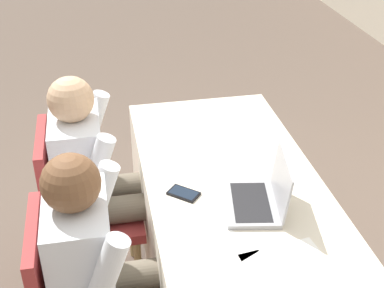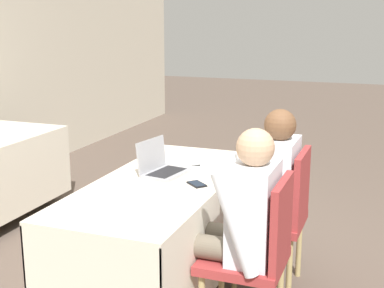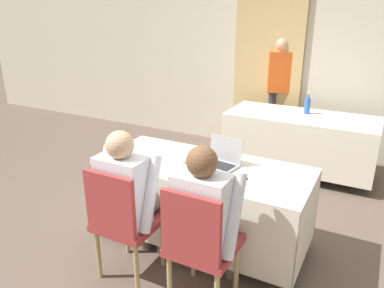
{
  "view_description": "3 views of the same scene",
  "coord_description": "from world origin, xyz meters",
  "views": [
    {
      "loc": [
        1.79,
        -0.55,
        2.08
      ],
      "look_at": [
        0.0,
        -0.2,
        0.99
      ],
      "focal_mm": 50.0,
      "sensor_mm": 36.0,
      "label": 1
    },
    {
      "loc": [
        -2.91,
        -1.29,
        1.73
      ],
      "look_at": [
        0.0,
        -0.2,
        0.99
      ],
      "focal_mm": 50.0,
      "sensor_mm": 36.0,
      "label": 2
    },
    {
      "loc": [
        1.24,
        -2.55,
        1.97
      ],
      "look_at": [
        0.0,
        -0.2,
        0.99
      ],
      "focal_mm": 35.0,
      "sensor_mm": 36.0,
      "label": 3
    }
  ],
  "objects": [
    {
      "name": "conference_table_near",
      "position": [
        0.0,
        0.0,
        0.56
      ],
      "size": [
        1.77,
        0.77,
        0.74
      ],
      "color": "beige",
      "rests_on": "ground_plane"
    },
    {
      "name": "chair_near_left",
      "position": [
        -0.31,
        -0.69,
        0.51
      ],
      "size": [
        0.44,
        0.44,
        0.92
      ],
      "rotation": [
        0.0,
        0.0,
        3.14
      ],
      "color": "tan",
      "rests_on": "ground_plane"
    },
    {
      "name": "person_white_shirt",
      "position": [
        0.31,
        -0.59,
        0.67
      ],
      "size": [
        0.5,
        0.52,
        1.18
      ],
      "rotation": [
        0.0,
        0.0,
        3.14
      ],
      "color": "#665B4C",
      "rests_on": "ground_plane"
    },
    {
      "name": "person_checkered_shirt",
      "position": [
        -0.31,
        -0.59,
        0.67
      ],
      "size": [
        0.5,
        0.52,
        1.18
      ],
      "rotation": [
        0.0,
        0.0,
        3.14
      ],
      "color": "#665B4C",
      "rests_on": "ground_plane"
    },
    {
      "name": "paper_beside_laptop",
      "position": [
        0.48,
        0.05,
        0.74
      ],
      "size": [
        0.25,
        0.32,
        0.0
      ],
      "rotation": [
        0.0,
        0.0,
        0.14
      ],
      "color": "white",
      "rests_on": "conference_table_near"
    },
    {
      "name": "cell_phone",
      "position": [
        -0.01,
        -0.23,
        0.74
      ],
      "size": [
        0.14,
        0.15,
        0.01
      ],
      "rotation": [
        0.0,
        0.0,
        -0.71
      ],
      "color": "black",
      "rests_on": "conference_table_near"
    },
    {
      "name": "laptop",
      "position": [
        0.13,
        0.06,
        0.78
      ],
      "size": [
        0.34,
        0.29,
        0.22
      ],
      "rotation": [
        0.0,
        0.0,
        -0.17
      ],
      "color": "#99999E",
      "rests_on": "conference_table_near"
    },
    {
      "name": "chair_near_right",
      "position": [
        0.31,
        -0.69,
        0.51
      ],
      "size": [
        0.44,
        0.44,
        0.92
      ],
      "rotation": [
        0.0,
        0.0,
        3.14
      ],
      "color": "tan",
      "rests_on": "ground_plane"
    },
    {
      "name": "paper_centre_table",
      "position": [
        0.36,
        -0.2,
        0.74
      ],
      "size": [
        0.32,
        0.36,
        0.0
      ],
      "rotation": [
        0.0,
        0.0,
        0.49
      ],
      "color": "white",
      "rests_on": "conference_table_near"
    }
  ]
}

